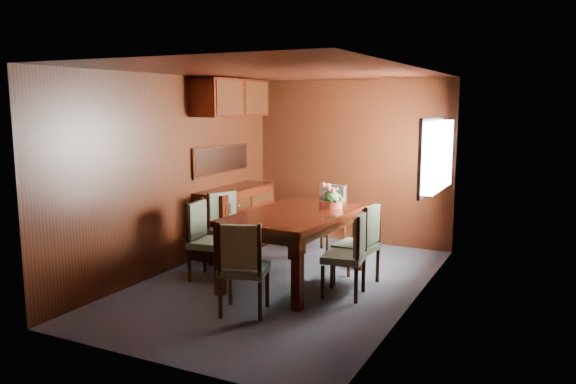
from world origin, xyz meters
The scene contains 11 objects.
ground centered at (0.00, 0.00, 0.00)m, with size 4.50×4.50×0.00m, color #323745.
room_shell centered at (-0.10, 0.33, 1.63)m, with size 3.06×4.52×2.41m.
sideboard centered at (-1.25, 1.00, 0.45)m, with size 0.48×1.40×0.90m, color black.
dining_table centered at (0.09, 0.12, 0.71)m, with size 1.19×1.81×0.82m.
chair_left_near centered at (-0.91, -0.24, 0.52)m, with size 0.48×0.49×0.93m.
chair_left_far centered at (-0.97, 0.34, 0.53)m, with size 0.57×0.58×0.95m.
chair_right_near centered at (0.84, -0.08, 0.51)m, with size 0.47×0.48×0.92m.
chair_right_far centered at (0.83, 0.35, 0.52)m, with size 0.47×0.49×0.95m.
chair_head centered at (0.09, -1.05, 0.53)m, with size 0.56×0.55×0.95m.
chair_foot centered at (-0.06, 1.48, 0.54)m, with size 0.56×0.54×0.97m.
flower_centerpiece centered at (0.34, 0.59, 0.96)m, with size 0.30×0.30×0.30m.
Camera 1 is at (2.83, -5.57, 2.06)m, focal length 35.00 mm.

